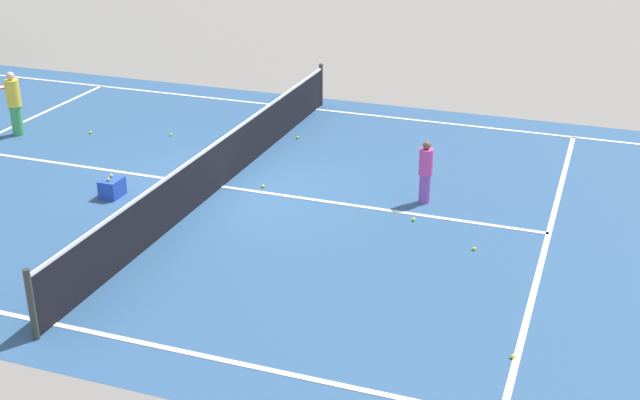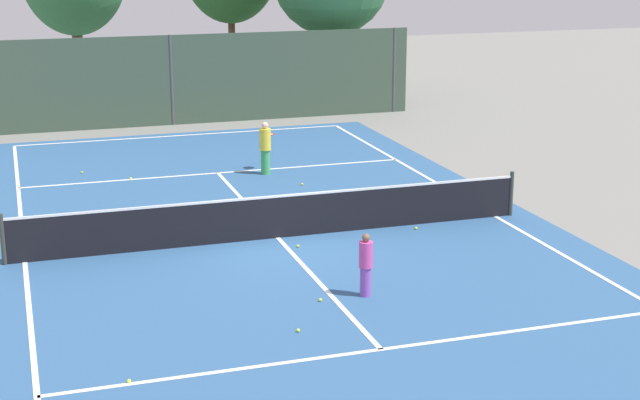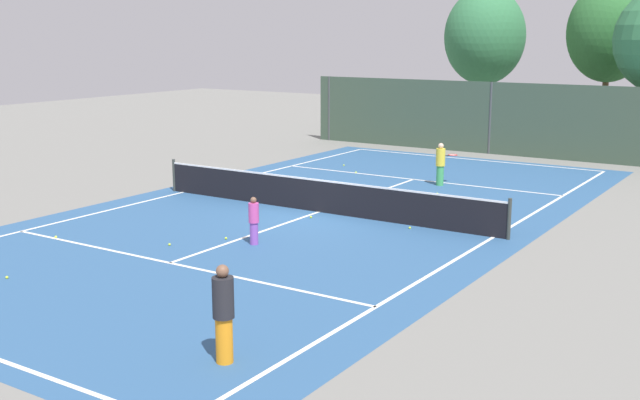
{
  "view_description": "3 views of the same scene",
  "coord_description": "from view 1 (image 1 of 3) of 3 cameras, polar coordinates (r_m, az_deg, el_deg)",
  "views": [
    {
      "loc": [
        -14.04,
        -7.15,
        6.49
      ],
      "look_at": [
        -1.41,
        -2.61,
        0.67
      ],
      "focal_mm": 47.46,
      "sensor_mm": 36.0,
      "label": 1
    },
    {
      "loc": [
        -5.52,
        -20.16,
        6.69
      ],
      "look_at": [
        0.46,
        -1.7,
        1.3
      ],
      "focal_mm": 54.36,
      "sensor_mm": 36.0,
      "label": 2
    },
    {
      "loc": [
        12.45,
        -19.13,
        5.24
      ],
      "look_at": [
        0.89,
        -1.32,
        0.71
      ],
      "focal_mm": 43.59,
      "sensor_mm": 36.0,
      "label": 3
    }
  ],
  "objects": [
    {
      "name": "tennis_ball_4",
      "position": [
        19.64,
        -1.51,
        4.25
      ],
      "size": [
        0.07,
        0.07,
        0.07
      ],
      "primitive_type": "sphere",
      "color": "#CCE533",
      "rests_on": "ground_plane"
    },
    {
      "name": "tennis_net",
      "position": [
        16.85,
        -6.73,
        2.49
      ],
      "size": [
        11.9,
        0.1,
        1.1
      ],
      "color": "#333833",
      "rests_on": "ground_plane"
    },
    {
      "name": "tennis_ball_5",
      "position": [
        20.68,
        -15.21,
        4.41
      ],
      "size": [
        0.07,
        0.07,
        0.07
      ],
      "primitive_type": "sphere",
      "color": "#CCE533",
      "rests_on": "ground_plane"
    },
    {
      "name": "player_2",
      "position": [
        16.1,
        7.12,
        1.92
      ],
      "size": [
        0.26,
        0.26,
        1.24
      ],
      "color": "purple",
      "rests_on": "ground_plane"
    },
    {
      "name": "ground_plane",
      "position": [
        17.04,
        -6.65,
        0.89
      ],
      "size": [
        80.0,
        80.0,
        0.0
      ],
      "primitive_type": "plane",
      "color": "slate"
    },
    {
      "name": "tennis_ball_2",
      "position": [
        11.85,
        12.88,
        -10.25
      ],
      "size": [
        0.07,
        0.07,
        0.07
      ],
      "primitive_type": "sphere",
      "color": "#CCE533",
      "rests_on": "ground_plane"
    },
    {
      "name": "tennis_ball_1",
      "position": [
        13.9,
        -14.8,
        -5.08
      ],
      "size": [
        0.07,
        0.07,
        0.07
      ],
      "primitive_type": "sphere",
      "color": "#CCE533",
      "rests_on": "ground_plane"
    },
    {
      "name": "ball_crate",
      "position": [
        16.9,
        -13.84,
        0.81
      ],
      "size": [
        0.47,
        0.36,
        0.43
      ],
      "color": "blue",
      "rests_on": "ground_plane"
    },
    {
      "name": "tennis_ball_9",
      "position": [
        20.12,
        -10.04,
        4.36
      ],
      "size": [
        0.07,
        0.07,
        0.07
      ],
      "primitive_type": "sphere",
      "color": "#CCE533",
      "rests_on": "ground_plane"
    },
    {
      "name": "court_surface",
      "position": [
        17.04,
        -6.66,
        0.9
      ],
      "size": [
        13.0,
        25.0,
        0.01
      ],
      "color": "#2D5684",
      "rests_on": "ground_plane"
    },
    {
      "name": "tennis_ball_7",
      "position": [
        15.51,
        6.33,
        -1.31
      ],
      "size": [
        0.07,
        0.07,
        0.07
      ],
      "primitive_type": "sphere",
      "color": "#CCE533",
      "rests_on": "ground_plane"
    },
    {
      "name": "player_0",
      "position": [
        20.93,
        -19.94,
        6.2
      ],
      "size": [
        0.62,
        0.89,
        1.51
      ],
      "color": "#3FA559",
      "rests_on": "ground_plane"
    },
    {
      "name": "tennis_ball_6",
      "position": [
        14.58,
        10.34,
        -3.25
      ],
      "size": [
        0.07,
        0.07,
        0.07
      ],
      "primitive_type": "sphere",
      "color": "#CCE533",
      "rests_on": "ground_plane"
    },
    {
      "name": "tennis_ball_10",
      "position": [
        16.91,
        -3.85,
        0.94
      ],
      "size": [
        0.07,
        0.07,
        0.07
      ],
      "primitive_type": "sphere",
      "color": "#CCE533",
      "rests_on": "ground_plane"
    }
  ]
}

